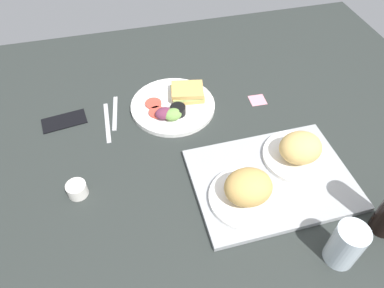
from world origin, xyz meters
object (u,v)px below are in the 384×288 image
Objects in this scene: serving_tray at (272,179)px; sticky_note at (258,100)px; plate_with_salad at (175,104)px; knife at (107,122)px; drinking_glass at (346,245)px; cell_phone at (64,121)px; fork at (115,113)px; bread_plate_far at (247,190)px; bread_plate_near at (299,151)px; espresso_cup at (77,189)px.

sticky_note is at bearing -104.80° from serving_tray.
plate_with_salad is 1.54× the size of knife.
drinking_glass is 0.88× the size of cell_phone.
plate_with_salad is at bearing 90.50° from fork.
knife is at bearing -50.30° from drinking_glass.
drinking_glass reaches higher than bread_plate_far.
bread_plate_far is 0.69× the size of plate_with_salad.
plate_with_salad is at bearing 168.12° from cell_phone.
bread_plate_far reaches higher than bread_plate_near.
fork is 16.98cm from cell_phone.
knife is at bearing -29.71° from fork.
bread_plate_far is 26.44cm from drinking_glass.
bread_plate_far is 55.00cm from fork.
espresso_cup is (54.35, -9.13, 1.20)cm from serving_tray.
plate_with_salad is 5.21× the size of espresso_cup.
espresso_cup is 28.74cm from knife.
sticky_note is at bearing 167.10° from cell_phone.
serving_tray is 56.84cm from knife.
bread_plate_near is 1.62× the size of drinking_glass.
cell_phone is 2.57× the size of sticky_note.
knife is at bearing 155.65° from cell_phone.
fork is at bearing -113.36° from espresso_cup.
sticky_note is (-50.13, 5.56, -0.19)cm from fork.
bread_plate_near reaches higher than serving_tray.
plate_with_salad is 5.21× the size of sticky_note.
drinking_glass reaches higher than fork.
drinking_glass is at bearing 41.03° from knife.
bread_plate_far is 1.18× the size of fork.
sticky_note is (-67.10, 5.63, -0.34)cm from cell_phone.
bread_plate_far is (19.58, 9.60, 0.26)cm from bread_plate_near.
cell_phone reaches higher than fork.
plate_with_salad reaches higher than knife.
serving_tray is 11.69cm from bread_plate_near.
drinking_glass is at bearing 84.73° from bread_plate_near.
bread_plate_near is 1.21× the size of fork.
plate_with_salad is at bearing -61.46° from serving_tray.
cell_phone reaches higher than knife.
sticky_note is at bearing -115.71° from bread_plate_far.
plate_with_salad is 2.03× the size of cell_phone.
fork is at bearing -44.19° from serving_tray.
drinking_glass is at bearing 43.42° from fork.
espresso_cup is at bearing 39.88° from plate_with_salad.
bread_plate_far is 3.59× the size of espresso_cup.
serving_tray is at bearing -74.83° from drinking_glass.
drinking_glass is 70.49cm from espresso_cup.
cell_phone is at bearing -3.77° from plate_with_salad.
bread_plate_near is 62.08cm from fork.
bread_plate_far is 66.14cm from cell_phone.
plate_with_salad is 1.72× the size of fork.
bread_plate_near reaches higher than cell_phone.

